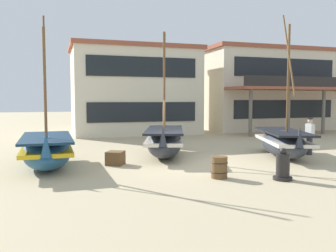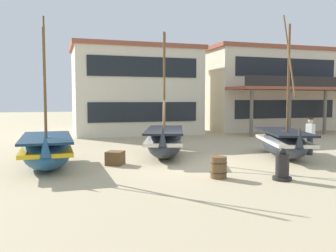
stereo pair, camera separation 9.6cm
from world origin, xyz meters
name	(u,v)px [view 2 (the right image)]	position (x,y,z in m)	size (l,w,h in m)	color
ground_plane	(176,163)	(0.00, 0.00, 0.00)	(120.00, 120.00, 0.00)	tan
fishing_boat_near_left	(47,150)	(-4.86, 0.51, 0.65)	(1.79, 4.47, 5.58)	#23517A
fishing_boat_centre_large	(165,141)	(0.04, 1.62, 0.68)	(2.91, 4.75, 5.50)	#2D333D
fishing_boat_far_right	(283,142)	(4.98, -0.01, 0.65)	(2.95, 4.74, 6.21)	#2D333D
fisherman_by_hull	(310,137)	(6.48, 0.09, 0.83)	(0.28, 0.39, 1.68)	#33333D
capstan_winch	(282,167)	(2.23, -3.86, 0.41)	(0.60, 0.60, 1.01)	black
wooden_barrel	(219,167)	(0.44, -3.01, 0.35)	(0.56, 0.56, 0.70)	brown
cargo_crate	(115,158)	(-2.36, 0.31, 0.26)	(0.63, 0.63, 0.52)	brown
harbor_building_main	(136,90)	(1.17, 12.66, 3.18)	(9.27, 5.35, 6.34)	beige
harbor_building_annex	(265,89)	(12.51, 13.30, 3.35)	(10.91, 9.22, 6.68)	beige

